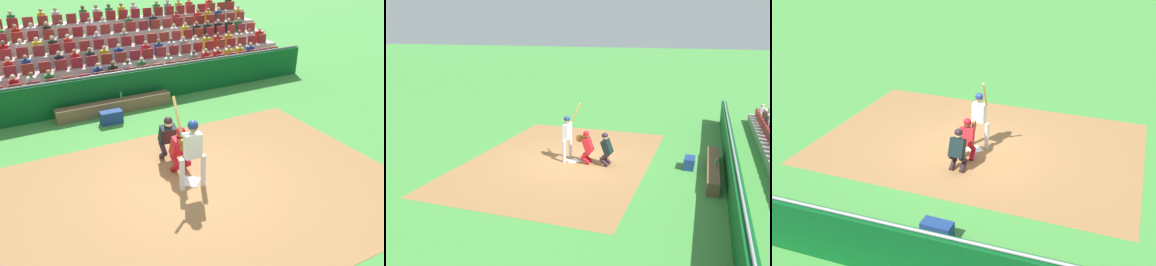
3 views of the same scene
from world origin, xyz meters
The scene contains 10 objects.
ground_plane centered at (0.00, 0.00, 0.00)m, with size 160.00×160.00×0.00m, color #428D3B.
infield_dirt_patch centered at (0.00, 0.50, 0.00)m, with size 10.00×6.80×0.01m, color #996B3F.
home_plate_marker centered at (0.00, 0.00, 0.02)m, with size 0.44×0.44×0.02m, color white.
batter_at_plate centered at (0.07, 0.25, 1.13)m, with size 0.68×0.62×2.30m.
catcher_crouching centered at (-0.02, -0.56, 0.73)m, with size 0.48×0.74×1.31m.
home_plate_umpire centered at (-0.04, -1.33, 0.71)m, with size 0.49×0.48×1.30m.
dugout_wall centered at (0.00, -5.76, 0.62)m, with size 17.15×0.24×1.28m.
dugout_bench centered at (0.17, -5.21, 0.22)m, with size 4.10×0.40×0.44m, color brown.
water_bottle_on_bench centered at (-0.09, -5.30, 0.56)m, with size 0.07×0.07×0.23m, color green.
equipment_duffel_bag centered at (0.59, -4.38, 0.21)m, with size 0.72×0.36×0.42m, color navy.
Camera 2 is at (-13.99, -4.71, 5.19)m, focal length 37.09 mm.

